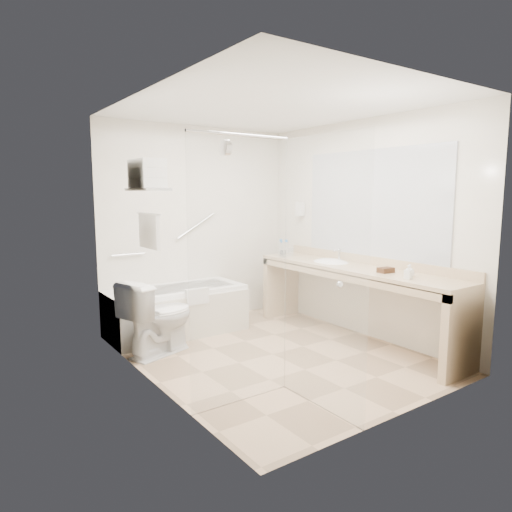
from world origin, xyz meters
TOP-DOWN VIEW (x-y plane):
  - floor at (0.00, 0.00)m, footprint 3.20×3.20m
  - ceiling at (0.00, 0.00)m, footprint 2.60×3.20m
  - wall_back at (0.00, 1.60)m, footprint 2.60×0.10m
  - wall_front at (0.00, -1.60)m, footprint 2.60×0.10m
  - wall_left at (-1.30, 0.00)m, footprint 0.10×3.20m
  - wall_right at (1.30, 0.00)m, footprint 0.10×3.20m
  - bathtub at (-0.50, 1.24)m, footprint 1.60×0.73m
  - grab_bar_short at (-0.95, 1.56)m, footprint 0.40×0.03m
  - grab_bar_long at (-0.05, 1.56)m, footprint 0.53×0.03m
  - shower_enclosure at (-0.63, -0.93)m, footprint 0.96×0.91m
  - towel_shelf at (-1.17, 0.35)m, footprint 0.24×0.55m
  - vanity_counter at (1.02, -0.15)m, footprint 0.55×2.70m
  - sink at (1.05, 0.25)m, footprint 0.40×0.52m
  - faucet at (1.20, 0.25)m, footprint 0.03×0.03m
  - mirror at (1.29, -0.15)m, footprint 0.02×2.00m
  - hairdryer_unit at (1.25, 1.05)m, footprint 0.08×0.10m
  - toilet at (-0.95, 0.70)m, footprint 0.90×0.68m
  - amenity_basket at (1.00, -0.61)m, footprint 0.17×0.12m
  - soap_bottle_a at (0.89, -0.96)m, footprint 0.09×0.14m
  - soap_bottle_b at (1.00, -0.89)m, footprint 0.13×0.15m
  - water_bottle_left at (0.88, 0.88)m, footprint 0.07×0.07m
  - water_bottle_mid at (0.98, 1.10)m, footprint 0.06×0.06m
  - water_bottle_right at (0.90, 1.01)m, footprint 0.07×0.07m
  - drinking_glass_near at (0.82, 0.88)m, footprint 0.07×0.07m
  - drinking_glass_far at (1.02, 0.96)m, footprint 0.08×0.08m

SIDE VIEW (x-z plane):
  - floor at x=0.00m, z-range 0.00..0.00m
  - bathtub at x=-0.50m, z-range -0.02..0.57m
  - toilet at x=-0.95m, z-range 0.00..0.78m
  - vanity_counter at x=1.02m, z-range 0.17..1.12m
  - sink at x=1.05m, z-range 0.75..0.89m
  - amenity_basket at x=1.00m, z-range 0.85..0.90m
  - soap_bottle_a at x=0.89m, z-range 0.85..0.91m
  - drinking_glass_near at x=0.82m, z-range 0.85..0.94m
  - soap_bottle_b at x=1.00m, z-range 0.85..0.95m
  - drinking_glass_far at x=1.02m, z-range 0.85..0.95m
  - faucet at x=1.20m, z-range 0.86..1.00m
  - water_bottle_mid at x=0.98m, z-range 0.84..1.02m
  - water_bottle_right at x=0.90m, z-range 0.84..1.06m
  - grab_bar_short at x=-0.95m, z-range 0.93..0.96m
  - water_bottle_left at x=0.88m, z-range 0.84..1.06m
  - shower_enclosure at x=-0.63m, z-range 0.01..2.12m
  - wall_back at x=0.00m, z-range 0.00..2.50m
  - wall_front at x=0.00m, z-range 0.00..2.50m
  - wall_left at x=-1.30m, z-range 0.00..2.50m
  - wall_right at x=1.30m, z-range 0.00..2.50m
  - grab_bar_long at x=-0.05m, z-range 1.09..1.41m
  - hairdryer_unit at x=1.25m, z-range 1.36..1.54m
  - mirror at x=1.29m, z-range 0.95..2.15m
  - towel_shelf at x=-1.17m, z-range 1.35..2.16m
  - ceiling at x=0.00m, z-range 2.45..2.55m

